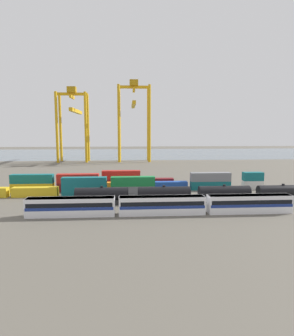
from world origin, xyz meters
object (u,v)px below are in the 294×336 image
at_px(shipping_container_10, 123,186).
at_px(shipping_container_12, 210,185).
at_px(gantry_crane_central, 134,113).
at_px(shipping_container_2, 85,191).
at_px(freight_tank_row, 194,194).
at_px(shipping_container_17, 78,183).
at_px(shipping_container_11, 167,186).
at_px(shipping_container_14, 252,185).
at_px(gantry_crane_west, 73,117).
at_px(passenger_train, 162,204).

bearing_deg(shipping_container_10, shipping_container_12, 0.00).
bearing_deg(shipping_container_10, gantry_crane_central, 86.50).
bearing_deg(shipping_container_2, freight_tank_row, -18.37).
relative_size(shipping_container_2, shipping_container_17, 1.00).
bearing_deg(shipping_container_11, shipping_container_14, 0.00).
distance_m(shipping_container_12, shipping_container_17, 41.34).
xyz_separation_m(freight_tank_row, gantry_crane_central, (-12.50, 102.53, 25.97)).
distance_m(shipping_container_10, gantry_crane_central, 91.03).
relative_size(shipping_container_17, gantry_crane_west, 0.29).
xyz_separation_m(passenger_train, shipping_container_10, (-8.58, 25.37, -0.84)).
distance_m(shipping_container_2, shipping_container_14, 50.44).
relative_size(shipping_container_10, shipping_container_12, 1.00).
height_order(passenger_train, shipping_container_17, passenger_train).
xyz_separation_m(freight_tank_row, shipping_container_2, (-28.28, 9.39, -0.82)).
xyz_separation_m(passenger_train, gantry_crane_west, (-38.14, 112.75, 23.43)).
bearing_deg(shipping_container_2, gantry_crane_west, 101.52).
distance_m(shipping_container_10, shipping_container_12, 26.39).
bearing_deg(shipping_container_14, freight_tank_row, -144.21).
xyz_separation_m(passenger_train, shipping_container_17, (-23.05, 31.67, -0.84)).
bearing_deg(shipping_container_11, shipping_container_17, 167.17).
bearing_deg(shipping_container_10, shipping_container_14, 0.00).
distance_m(passenger_train, freight_tank_row, 13.37).
distance_m(passenger_train, shipping_container_12, 31.01).
bearing_deg(shipping_container_14, shipping_container_11, 180.00).
distance_m(freight_tank_row, shipping_container_11, 16.38).
distance_m(passenger_train, shipping_container_17, 39.18).
xyz_separation_m(shipping_container_10, shipping_container_12, (26.39, 0.00, 0.00)).
relative_size(shipping_container_11, gantry_crane_west, 0.29).
height_order(passenger_train, shipping_container_11, passenger_train).
relative_size(shipping_container_10, shipping_container_14, 2.00).
distance_m(shipping_container_14, gantry_crane_west, 114.04).
distance_m(freight_tank_row, gantry_crane_central, 106.50).
relative_size(freight_tank_row, shipping_container_12, 4.82).
distance_m(freight_tank_row, shipping_container_2, 29.81).
height_order(shipping_container_2, shipping_container_14, same).
bearing_deg(gantry_crane_west, freight_tank_row, -65.32).
bearing_deg(freight_tank_row, shipping_container_10, 138.62).
xyz_separation_m(shipping_container_12, gantry_crane_central, (-21.08, 86.84, 26.79)).
distance_m(shipping_container_11, shipping_container_14, 26.39).
height_order(passenger_train, shipping_container_12, passenger_train).
distance_m(gantry_crane_west, gantry_crane_central, 34.96).
height_order(freight_tank_row, gantry_crane_central, gantry_crane_central).
xyz_separation_m(passenger_train, shipping_container_14, (31.00, 25.37, -0.84)).
relative_size(freight_tank_row, shipping_container_10, 4.82).
relative_size(shipping_container_11, gantry_crane_central, 0.26).
xyz_separation_m(passenger_train, shipping_container_2, (-19.05, 19.07, -0.84)).
xyz_separation_m(shipping_container_2, shipping_container_12, (36.86, 6.30, 0.00)).
bearing_deg(shipping_container_10, freight_tank_row, -41.38).
relative_size(freight_tank_row, shipping_container_11, 4.82).
bearing_deg(shipping_container_11, freight_tank_row, -73.60).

